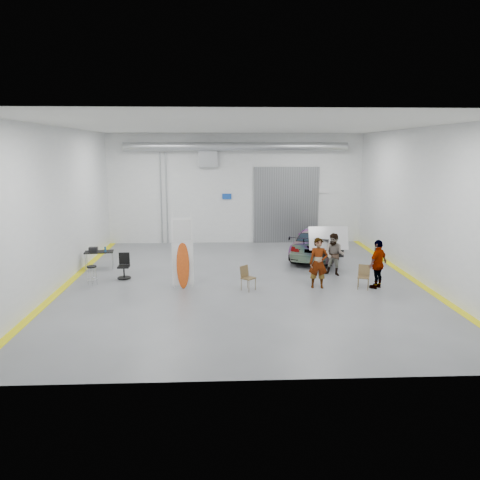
{
  "coord_description": "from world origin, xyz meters",
  "views": [
    {
      "loc": [
        -0.92,
        -17.78,
        5.17
      ],
      "look_at": [
        -0.08,
        0.99,
        1.5
      ],
      "focal_mm": 35.0,
      "sensor_mm": 36.0,
      "label": 1
    }
  ],
  "objects_px": {
    "sedan_car": "(317,243)",
    "person_b": "(334,255)",
    "folding_chair_far": "(363,282)",
    "shop_stool": "(92,276)",
    "folding_chair_near": "(248,283)",
    "work_table": "(97,251)",
    "office_chair": "(124,268)",
    "surfboard_display": "(182,258)",
    "person_a": "(318,263)",
    "person_c": "(378,264)"
  },
  "relations": [
    {
      "from": "sedan_car",
      "to": "person_a",
      "type": "xyz_separation_m",
      "value": [
        -0.99,
        -4.97,
        0.23
      ]
    },
    {
      "from": "shop_stool",
      "to": "sedan_car",
      "type": "bearing_deg",
      "value": 23.84
    },
    {
      "from": "person_c",
      "to": "work_table",
      "type": "height_order",
      "value": "person_c"
    },
    {
      "from": "sedan_car",
      "to": "office_chair",
      "type": "relative_size",
      "value": 4.92
    },
    {
      "from": "person_c",
      "to": "folding_chair_near",
      "type": "xyz_separation_m",
      "value": [
        -4.87,
        -0.05,
        -0.65
      ]
    },
    {
      "from": "person_a",
      "to": "office_chair",
      "type": "bearing_deg",
      "value": 172.88
    },
    {
      "from": "person_a",
      "to": "shop_stool",
      "type": "bearing_deg",
      "value": -179.69
    },
    {
      "from": "person_b",
      "to": "office_chair",
      "type": "bearing_deg",
      "value": -149.91
    },
    {
      "from": "person_c",
      "to": "person_b",
      "type": "bearing_deg",
      "value": -98.43
    },
    {
      "from": "shop_stool",
      "to": "office_chair",
      "type": "bearing_deg",
      "value": 41.42
    },
    {
      "from": "folding_chair_far",
      "to": "shop_stool",
      "type": "height_order",
      "value": "folding_chair_far"
    },
    {
      "from": "surfboard_display",
      "to": "person_c",
      "type": "bearing_deg",
      "value": -8.93
    },
    {
      "from": "sedan_car",
      "to": "person_b",
      "type": "bearing_deg",
      "value": 111.68
    },
    {
      "from": "sedan_car",
      "to": "office_chair",
      "type": "distance_m",
      "value": 9.2
    },
    {
      "from": "work_table",
      "to": "folding_chair_near",
      "type": "bearing_deg",
      "value": -28.62
    },
    {
      "from": "folding_chair_near",
      "to": "person_c",
      "type": "bearing_deg",
      "value": -46.22
    },
    {
      "from": "surfboard_display",
      "to": "sedan_car",
      "type": "bearing_deg",
      "value": 31.81
    },
    {
      "from": "shop_stool",
      "to": "work_table",
      "type": "distance_m",
      "value": 2.62
    },
    {
      "from": "person_c",
      "to": "surfboard_display",
      "type": "distance_m",
      "value": 7.34
    },
    {
      "from": "surfboard_display",
      "to": "work_table",
      "type": "relative_size",
      "value": 2.19
    },
    {
      "from": "person_c",
      "to": "work_table",
      "type": "bearing_deg",
      "value": -58.02
    },
    {
      "from": "sedan_car",
      "to": "person_b",
      "type": "xyz_separation_m",
      "value": [
        0.04,
        -3.26,
        0.16
      ]
    },
    {
      "from": "person_a",
      "to": "surfboard_display",
      "type": "bearing_deg",
      "value": -177.01
    },
    {
      "from": "shop_stool",
      "to": "office_chair",
      "type": "relative_size",
      "value": 0.74
    },
    {
      "from": "sedan_car",
      "to": "folding_chair_near",
      "type": "relative_size",
      "value": 5.51
    },
    {
      "from": "work_table",
      "to": "folding_chair_far",
      "type": "bearing_deg",
      "value": -18.09
    },
    {
      "from": "surfboard_display",
      "to": "office_chair",
      "type": "relative_size",
      "value": 2.78
    },
    {
      "from": "person_a",
      "to": "folding_chair_far",
      "type": "distance_m",
      "value": 1.82
    },
    {
      "from": "person_a",
      "to": "shop_stool",
      "type": "distance_m",
      "value": 8.67
    },
    {
      "from": "person_a",
      "to": "shop_stool",
      "type": "xyz_separation_m",
      "value": [
        -8.62,
        0.72,
        -0.58
      ]
    },
    {
      "from": "sedan_car",
      "to": "surfboard_display",
      "type": "bearing_deg",
      "value": 59.08
    },
    {
      "from": "person_b",
      "to": "folding_chair_near",
      "type": "height_order",
      "value": "person_b"
    },
    {
      "from": "work_table",
      "to": "surfboard_display",
      "type": "bearing_deg",
      "value": -38.21
    },
    {
      "from": "person_b",
      "to": "person_c",
      "type": "distance_m",
      "value": 2.21
    },
    {
      "from": "shop_stool",
      "to": "work_table",
      "type": "relative_size",
      "value": 0.59
    },
    {
      "from": "person_a",
      "to": "office_chair",
      "type": "distance_m",
      "value": 7.77
    },
    {
      "from": "folding_chair_far",
      "to": "person_a",
      "type": "bearing_deg",
      "value": -166.59
    },
    {
      "from": "person_b",
      "to": "person_c",
      "type": "relative_size",
      "value": 0.95
    },
    {
      "from": "folding_chair_far",
      "to": "office_chair",
      "type": "relative_size",
      "value": 0.87
    },
    {
      "from": "person_a",
      "to": "work_table",
      "type": "xyz_separation_m",
      "value": [
        -9.04,
        3.28,
        -0.19
      ]
    },
    {
      "from": "folding_chair_far",
      "to": "shop_stool",
      "type": "bearing_deg",
      "value": -164.34
    },
    {
      "from": "person_a",
      "to": "folding_chair_far",
      "type": "xyz_separation_m",
      "value": [
        1.67,
        -0.22,
        -0.68
      ]
    },
    {
      "from": "surfboard_display",
      "to": "folding_chair_near",
      "type": "height_order",
      "value": "surfboard_display"
    },
    {
      "from": "sedan_car",
      "to": "person_c",
      "type": "bearing_deg",
      "value": 124.53
    },
    {
      "from": "folding_chair_near",
      "to": "work_table",
      "type": "bearing_deg",
      "value": 104.52
    },
    {
      "from": "person_b",
      "to": "folding_chair_near",
      "type": "xyz_separation_m",
      "value": [
        -3.68,
        -1.92,
        -0.6
      ]
    },
    {
      "from": "shop_stool",
      "to": "person_a",
      "type": "bearing_deg",
      "value": -4.78
    },
    {
      "from": "surfboard_display",
      "to": "person_a",
      "type": "bearing_deg",
      "value": -8.37
    },
    {
      "from": "surfboard_display",
      "to": "office_chair",
      "type": "xyz_separation_m",
      "value": [
        -2.47,
        1.45,
        -0.7
      ]
    },
    {
      "from": "surfboard_display",
      "to": "office_chair",
      "type": "height_order",
      "value": "surfboard_display"
    }
  ]
}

